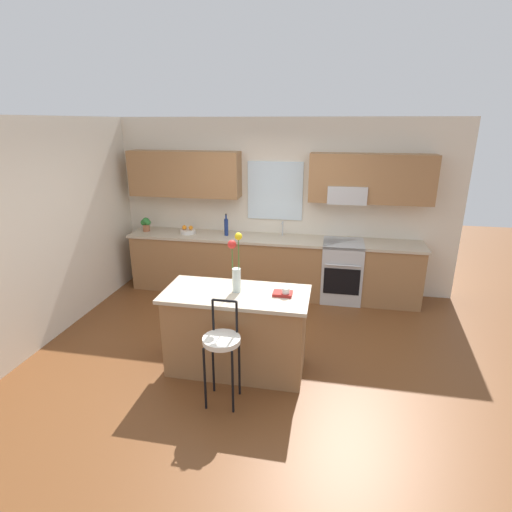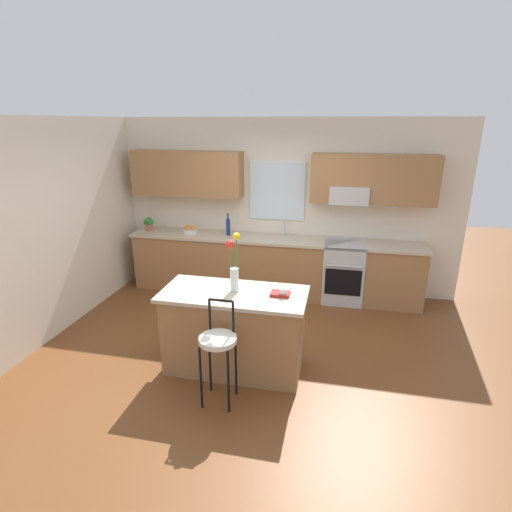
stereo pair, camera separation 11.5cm
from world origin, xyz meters
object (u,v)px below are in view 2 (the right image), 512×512
object	(u,v)px
flower_vase	(234,266)
mug_ceramic	(283,292)
cookbook	(280,294)
potted_plant_small	(149,223)
oven_range	(343,272)
bottle_olive_oil	(228,227)
kitchen_island	(234,331)
fruit_bowl_oranges	(190,230)
bar_stool_near	(218,344)

from	to	relation	value
flower_vase	mug_ceramic	distance (m)	0.58
mug_ceramic	cookbook	xyz separation A→B (m)	(-0.04, 0.02, -0.03)
cookbook	potted_plant_small	size ratio (longest dim) A/B	0.88
mug_ceramic	potted_plant_small	world-z (taller)	potted_plant_small
oven_range	bottle_olive_oil	size ratio (longest dim) A/B	2.66
oven_range	potted_plant_small	world-z (taller)	potted_plant_small
kitchen_island	flower_vase	bearing A→B (deg)	95.44
flower_vase	potted_plant_small	distance (m)	2.94
oven_range	bottle_olive_oil	world-z (taller)	bottle_olive_oil
oven_range	fruit_bowl_oranges	size ratio (longest dim) A/B	3.83
kitchen_island	cookbook	distance (m)	0.68
flower_vase	potted_plant_small	bearing A→B (deg)	133.84
mug_ceramic	potted_plant_small	size ratio (longest dim) A/B	0.39
potted_plant_small	flower_vase	bearing A→B (deg)	-46.16
oven_range	potted_plant_small	xyz separation A→B (m)	(-3.18, 0.03, 0.59)
oven_range	bottle_olive_oil	xyz separation A→B (m)	(-1.82, 0.02, 0.60)
flower_vase	cookbook	bearing A→B (deg)	0.06
bar_stool_near	flower_vase	distance (m)	0.83
mug_ceramic	potted_plant_small	bearing A→B (deg)	140.26
bar_stool_near	cookbook	xyz separation A→B (m)	(0.49, 0.61, 0.30)
potted_plant_small	mug_ceramic	bearing A→B (deg)	-39.74
oven_range	flower_vase	bearing A→B (deg)	-118.81
cookbook	potted_plant_small	bearing A→B (deg)	140.08
bottle_olive_oil	fruit_bowl_oranges	bearing A→B (deg)	180.00
kitchen_island	bottle_olive_oil	size ratio (longest dim) A/B	4.47
kitchen_island	potted_plant_small	bearing A→B (deg)	133.49
mug_ceramic	fruit_bowl_oranges	size ratio (longest dim) A/B	0.38
cookbook	flower_vase	bearing A→B (deg)	-179.94
kitchen_island	flower_vase	distance (m)	0.74
flower_vase	potted_plant_small	xyz separation A→B (m)	(-2.03, 2.11, -0.15)
kitchen_island	mug_ceramic	xyz separation A→B (m)	(0.53, 0.01, 0.50)
bottle_olive_oil	potted_plant_small	size ratio (longest dim) A/B	1.52
kitchen_island	fruit_bowl_oranges	world-z (taller)	fruit_bowl_oranges
kitchen_island	flower_vase	xyz separation A→B (m)	(-0.00, 0.03, 0.74)
cookbook	fruit_bowl_oranges	size ratio (longest dim) A/B	0.83
flower_vase	mug_ceramic	bearing A→B (deg)	-1.64
fruit_bowl_oranges	cookbook	bearing A→B (deg)	-49.41
bottle_olive_oil	cookbook	bearing A→B (deg)	-61.08
mug_ceramic	potted_plant_small	distance (m)	3.33
bar_stool_near	flower_vase	world-z (taller)	flower_vase
kitchen_island	flower_vase	world-z (taller)	flower_vase
flower_vase	fruit_bowl_oranges	size ratio (longest dim) A/B	2.70
kitchen_island	oven_range	bearing A→B (deg)	61.58
kitchen_island	cookbook	xyz separation A→B (m)	(0.49, 0.03, 0.47)
bar_stool_near	fruit_bowl_oranges	distance (m)	3.04
oven_range	bottle_olive_oil	bearing A→B (deg)	179.22
bar_stool_near	potted_plant_small	xyz separation A→B (m)	(-2.03, 2.72, 0.41)
bottle_olive_oil	mug_ceramic	bearing A→B (deg)	-60.54
fruit_bowl_oranges	flower_vase	bearing A→B (deg)	-58.12
bar_stool_near	oven_range	bearing A→B (deg)	66.96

